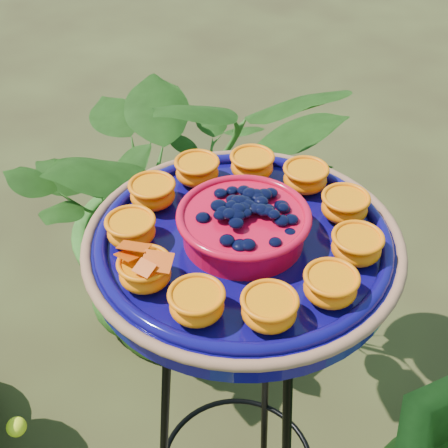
% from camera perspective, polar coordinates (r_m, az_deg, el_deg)
% --- Properties ---
extents(tripod_stand, '(0.42, 0.42, 0.92)m').
position_cam_1_polar(tripod_stand, '(1.25, 1.39, -15.65)').
color(tripod_stand, black).
rests_on(tripod_stand, ground).
extents(feeder_dish, '(0.58, 0.58, 0.11)m').
position_cam_1_polar(feeder_dish, '(0.94, 1.77, -1.45)').
color(feeder_dish, '#0B0751').
rests_on(feeder_dish, tripod_stand).
extents(shrub_back_left, '(1.13, 1.15, 0.97)m').
position_cam_1_polar(shrub_back_left, '(1.82, -3.99, 2.29)').
color(shrub_back_left, '#214612').
rests_on(shrub_back_left, ground).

